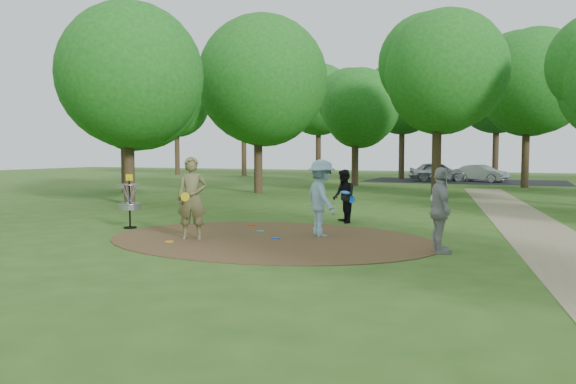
% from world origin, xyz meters
% --- Properties ---
extents(ground, '(100.00, 100.00, 0.00)m').
position_xyz_m(ground, '(0.00, 0.00, 0.00)').
color(ground, '#2D5119').
rests_on(ground, ground).
extents(dirt_clearing, '(8.40, 8.40, 0.02)m').
position_xyz_m(dirt_clearing, '(0.00, 0.00, 0.01)').
color(dirt_clearing, '#47301C').
rests_on(dirt_clearing, ground).
extents(footpath, '(7.55, 39.89, 0.01)m').
position_xyz_m(footpath, '(6.50, 2.00, 0.01)').
color(footpath, '#8C7A5B').
rests_on(footpath, ground).
extents(parking_lot, '(14.00, 8.00, 0.01)m').
position_xyz_m(parking_lot, '(2.00, 30.00, 0.00)').
color(parking_lot, black).
rests_on(parking_lot, ground).
extents(player_observer_with_disc, '(0.88, 0.74, 2.06)m').
position_xyz_m(player_observer_with_disc, '(-1.76, -0.77, 1.03)').
color(player_observer_with_disc, brown).
rests_on(player_observer_with_disc, ground).
extents(player_throwing_with_disc, '(1.51, 1.44, 1.98)m').
position_xyz_m(player_throwing_with_disc, '(1.03, 0.96, 0.99)').
color(player_throwing_with_disc, '#84B1C5').
rests_on(player_throwing_with_disc, ground).
extents(player_walking_with_disc, '(0.96, 1.01, 1.64)m').
position_xyz_m(player_walking_with_disc, '(0.78, 3.78, 0.82)').
color(player_walking_with_disc, black).
rests_on(player_walking_with_disc, ground).
extents(player_waiting_with_disc, '(0.86, 1.17, 1.85)m').
position_xyz_m(player_waiting_with_disc, '(4.18, -0.33, 0.93)').
color(player_waiting_with_disc, '#9B9A9D').
rests_on(player_waiting_with_disc, ground).
extents(disc_ground_cyan, '(0.22, 0.22, 0.02)m').
position_xyz_m(disc_ground_cyan, '(-0.72, 1.01, 0.03)').
color(disc_ground_cyan, '#169DB4').
rests_on(disc_ground_cyan, dirt_clearing).
extents(disc_ground_blue, '(0.22, 0.22, 0.02)m').
position_xyz_m(disc_ground_blue, '(0.15, 0.03, 0.03)').
color(disc_ground_blue, blue).
rests_on(disc_ground_blue, dirt_clearing).
extents(disc_ground_red, '(0.22, 0.22, 0.02)m').
position_xyz_m(disc_ground_red, '(-1.56, 2.11, 0.03)').
color(disc_ground_red, red).
rests_on(disc_ground_red, dirt_clearing).
extents(car_left, '(4.43, 2.73, 1.41)m').
position_xyz_m(car_left, '(0.15, 29.60, 0.70)').
color(car_left, '#B1B3B9').
rests_on(car_left, ground).
extents(car_right, '(3.94, 2.71, 1.23)m').
position_xyz_m(car_right, '(3.19, 29.52, 0.62)').
color(car_right, '#97999E').
rests_on(car_right, ground).
extents(disc_ground_orange, '(0.22, 0.22, 0.02)m').
position_xyz_m(disc_ground_orange, '(-2.00, -1.42, 0.03)').
color(disc_ground_orange, orange).
rests_on(disc_ground_orange, dirt_clearing).
extents(disc_golf_basket, '(0.63, 0.63, 1.54)m').
position_xyz_m(disc_golf_basket, '(-4.50, 0.30, 0.87)').
color(disc_golf_basket, black).
rests_on(disc_golf_basket, ground).
extents(tree_ring, '(37.03, 45.66, 9.23)m').
position_xyz_m(tree_ring, '(0.95, 8.61, 5.28)').
color(tree_ring, '#332316').
rests_on(tree_ring, ground).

